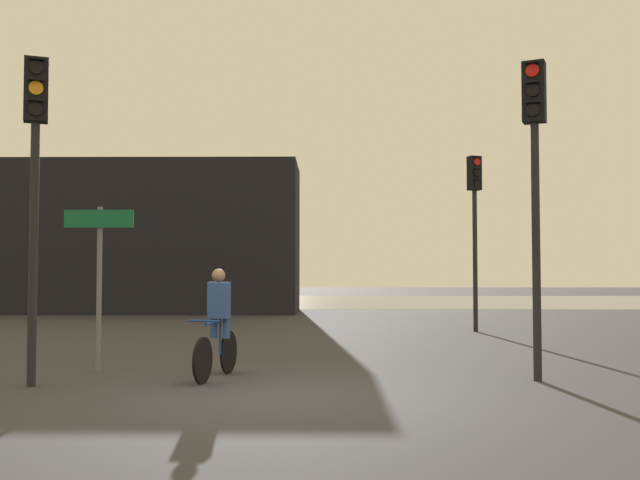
{
  "coord_description": "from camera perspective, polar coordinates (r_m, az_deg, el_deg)",
  "views": [
    {
      "loc": [
        0.64,
        -9.1,
        1.59
      ],
      "look_at": [
        0.5,
        5.0,
        2.2
      ],
      "focal_mm": 40.0,
      "sensor_mm": 36.0,
      "label": 1
    }
  ],
  "objects": [
    {
      "name": "distant_building",
      "position": [
        28.83,
        -16.77,
        0.14
      ],
      "size": [
        14.9,
        4.0,
        5.71
      ],
      "primitive_type": "cube",
      "color": "black",
      "rests_on": "ground"
    },
    {
      "name": "cyclist",
      "position": [
        10.76,
        -8.16,
        -6.55
      ],
      "size": [
        0.53,
        1.68,
        1.62
      ],
      "rotation": [
        0.0,
        0.0,
        2.93
      ],
      "color": "black",
      "rests_on": "ground"
    },
    {
      "name": "traffic_light_far_right",
      "position": [
        19.18,
        12.28,
        2.38
      ],
      "size": [
        0.39,
        0.41,
        4.61
      ],
      "rotation": [
        0.0,
        0.0,
        3.52
      ],
      "color": "black",
      "rests_on": "ground"
    },
    {
      "name": "traffic_light_near_right",
      "position": [
        10.92,
        16.81,
        6.25
      ],
      "size": [
        0.39,
        0.41,
        4.66
      ],
      "rotation": [
        0.0,
        0.0,
        2.7
      ],
      "color": "black",
      "rests_on": "ground"
    },
    {
      "name": "direction_sign_post",
      "position": [
        11.75,
        -17.26,
        -1.84
      ],
      "size": [
        1.1,
        0.12,
        2.6
      ],
      "rotation": [
        0.0,
        0.0,
        3.13
      ],
      "color": "slate",
      "rests_on": "ground"
    },
    {
      "name": "water_strip",
      "position": [
        37.52,
        -0.4,
        -4.91
      ],
      "size": [
        80.0,
        16.0,
        0.01
      ],
      "primitive_type": "cube",
      "color": "slate",
      "rests_on": "ground"
    },
    {
      "name": "ground_plane",
      "position": [
        9.26,
        -3.49,
        -12.35
      ],
      "size": [
        120.0,
        120.0,
        0.0
      ],
      "primitive_type": "plane",
      "color": "#333338"
    },
    {
      "name": "traffic_light_near_left",
      "position": [
        10.73,
        -21.84,
        6.15
      ],
      "size": [
        0.39,
        0.41,
        4.56
      ],
      "rotation": [
        0.0,
        0.0,
        3.52
      ],
      "color": "black",
      "rests_on": "ground"
    }
  ]
}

